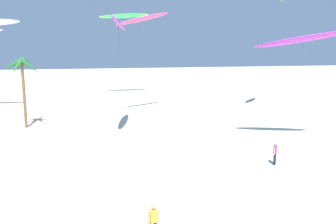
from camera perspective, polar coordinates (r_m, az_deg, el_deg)
name	(u,v)px	position (r m, az deg, el deg)	size (l,w,h in m)	color
palm_tree_3	(22,68)	(39.71, -22.09, 6.44)	(3.73, 4.06, 7.30)	brown
flying_kite_0	(124,16)	(63.34, -6.97, 14.89)	(8.49, 7.96, 14.43)	green
flying_kite_2	(143,19)	(45.17, -3.92, 14.54)	(7.50, 5.61, 13.02)	#EA5193
flying_kite_6	(118,23)	(33.76, -7.86, 13.74)	(2.98, 8.87, 11.14)	purple
flying_kite_8	(301,39)	(32.27, 20.28, 10.73)	(7.44, 7.19, 9.86)	purple
person_foreground_walker	(154,221)	(15.90, -2.31, -16.94)	(0.50, 0.27, 1.69)	black
person_mid_field	(275,153)	(26.64, 16.59, -6.21)	(0.40, 0.38, 1.62)	black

